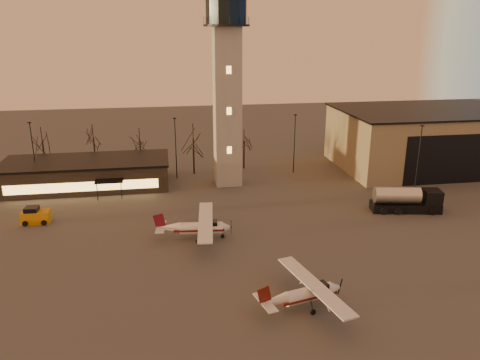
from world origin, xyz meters
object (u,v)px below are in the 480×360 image
object	(u,v)px
service_cart	(36,217)
cessna_front	(310,296)
hangar	(425,138)
terminal	(87,173)
fuel_truck	(406,202)
control_tower	(227,80)
cessna_rear	(202,230)

from	to	relation	value
service_cart	cessna_front	bearing A→B (deg)	-36.50
hangar	service_cart	distance (m)	64.63
hangar	service_cart	size ratio (longest dim) A/B	8.68
terminal	fuel_truck	size ratio (longest dim) A/B	2.67
service_cart	control_tower	bearing A→B (deg)	27.52
control_tower	cessna_rear	bearing A→B (deg)	-106.17
cessna_rear	service_cart	bearing A→B (deg)	164.14
cessna_front	cessna_rear	distance (m)	17.76
hangar	cessna_rear	size ratio (longest dim) A/B	2.53
fuel_truck	service_cart	bearing A→B (deg)	-173.58
terminal	control_tower	bearing A→B (deg)	-5.15
hangar	fuel_truck	xyz separation A→B (m)	(-13.84, -19.86, -3.81)
terminal	service_cart	distance (m)	14.74
cessna_rear	service_cart	world-z (taller)	cessna_rear
terminal	cessna_rear	world-z (taller)	terminal
control_tower	service_cart	size ratio (longest dim) A/B	9.25
fuel_truck	service_cart	distance (m)	48.79
control_tower	hangar	distance (m)	37.90
fuel_truck	service_cart	world-z (taller)	fuel_truck
cessna_front	service_cart	distance (m)	37.52
cessna_rear	fuel_truck	size ratio (longest dim) A/B	1.27
control_tower	terminal	bearing A→B (deg)	174.85
cessna_rear	hangar	bearing A→B (deg)	35.91
control_tower	cessna_rear	xyz separation A→B (m)	(-5.86, -20.22, -15.19)
terminal	fuel_truck	distance (m)	47.64
fuel_truck	control_tower	bearing A→B (deg)	155.36
control_tower	service_cart	world-z (taller)	control_tower
terminal	cessna_rear	bearing A→B (deg)	-53.99
cessna_front	cessna_rear	xyz separation A→B (m)	(-8.27, 15.71, 0.09)
hangar	cessna_front	world-z (taller)	hangar
hangar	fuel_truck	size ratio (longest dim) A/B	3.21
fuel_truck	terminal	bearing A→B (deg)	168.96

